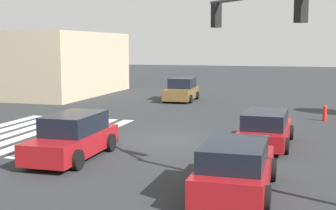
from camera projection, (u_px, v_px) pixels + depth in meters
ground_plane at (168, 141)px, 20.28m from camera, size 150.27×150.27×0.00m
crosswalk_markings at (36, 133)px, 22.10m from camera, size 9.50×6.30×0.01m
traffic_signal_mast at (297, 40)px, 13.14m from camera, size 4.63×4.63×5.87m
car_0 at (181, 90)px, 34.80m from camera, size 4.19×2.26×1.69m
car_1 at (265, 129)px, 19.26m from camera, size 4.82×2.18×1.43m
car_3 at (235, 168)px, 12.96m from camera, size 4.56×2.13×1.50m
car_5 at (73, 137)px, 17.07m from camera, size 4.69×2.07×1.62m
corner_building at (31, 63)px, 39.94m from camera, size 12.93×12.93×5.16m
fire_hydrant at (325, 113)px, 25.55m from camera, size 0.22×0.22×0.86m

